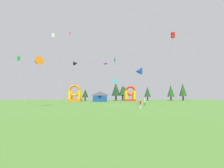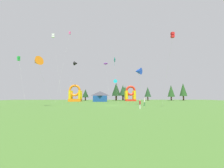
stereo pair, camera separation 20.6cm
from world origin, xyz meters
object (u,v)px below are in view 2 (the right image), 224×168
object	(u,v)px
kite_green_box	(19,59)
kite_cyan_delta	(115,81)
person_near_camera	(140,103)
kite_black_delta	(76,63)
person_left_edge	(144,101)
kite_red_box	(173,35)
festival_tent	(100,96)
kite_purple_parafoil	(106,64)
kite_orange_delta	(37,62)
kite_pink_box	(70,33)
kite_teal_diamond	(114,60)
inflatable_red_slide	(75,95)
kite_blue_delta	(138,71)
inflatable_orange_dome	(130,95)
kite_white_box	(53,36)

from	to	relation	value
kite_green_box	kite_cyan_delta	bearing A→B (deg)	44.49
kite_cyan_delta	person_near_camera	bearing A→B (deg)	-85.44
kite_black_delta	person_left_edge	size ratio (longest dim) A/B	9.36
kite_green_box	kite_red_box	size ratio (longest dim) A/B	0.87
kite_red_box	festival_tent	xyz separation A→B (m)	(-15.94, 35.86, -11.89)
kite_black_delta	kite_cyan_delta	bearing A→B (deg)	4.66
kite_cyan_delta	person_left_edge	world-z (taller)	kite_cyan_delta
person_near_camera	kite_purple_parafoil	bearing A→B (deg)	134.68
kite_orange_delta	kite_purple_parafoil	bearing A→B (deg)	67.19
kite_pink_box	person_near_camera	xyz separation A→B (m)	(20.01, -26.14, -23.97)
kite_cyan_delta	kite_orange_delta	bearing A→B (deg)	-120.33
kite_green_box	kite_teal_diamond	xyz separation A→B (m)	(25.02, 3.03, 0.34)
kite_black_delta	inflatable_red_slide	distance (m)	13.48
kite_blue_delta	festival_tent	bearing A→B (deg)	115.23
kite_green_box	person_near_camera	bearing A→B (deg)	-21.47
kite_cyan_delta	kite_teal_diamond	size ratio (longest dim) A/B	0.72
kite_red_box	inflatable_orange_dome	xyz separation A→B (m)	(-2.40, 42.86, -11.26)
person_near_camera	festival_tent	xyz separation A→B (m)	(-9.41, 35.98, 1.17)
kite_purple_parafoil	person_near_camera	size ratio (longest dim) A/B	10.43
inflatable_red_slide	inflatable_orange_dome	bearing A→B (deg)	13.65
kite_pink_box	inflatable_red_slide	bearing A→B (deg)	90.04
kite_blue_delta	inflatable_orange_dome	bearing A→B (deg)	86.05
kite_black_delta	inflatable_red_slide	size ratio (longest dim) A/B	2.39
festival_tent	person_near_camera	bearing A→B (deg)	-75.34
kite_black_delta	festival_tent	distance (m)	17.31
person_left_edge	inflatable_red_slide	size ratio (longest dim) A/B	0.25
kite_green_box	kite_blue_delta	xyz separation A→B (m)	(31.31, 0.27, -3.20)
kite_white_box	kite_blue_delta	bearing A→B (deg)	-4.00
kite_pink_box	inflatable_orange_dome	size ratio (longest dim) A/B	3.62
kite_teal_diamond	kite_pink_box	bearing A→B (deg)	143.60
kite_pink_box	kite_white_box	size ratio (longest dim) A/B	1.31
kite_red_box	kite_blue_delta	distance (m)	13.56
person_left_edge	inflatable_red_slide	world-z (taller)	inflatable_red_slide
kite_cyan_delta	kite_red_box	size ratio (longest dim) A/B	0.65
kite_purple_parafoil	inflatable_red_slide	world-z (taller)	kite_purple_parafoil
kite_red_box	inflatable_red_slide	distance (m)	46.94
kite_black_delta	kite_teal_diamond	world-z (taller)	kite_black_delta
kite_purple_parafoil	festival_tent	bearing A→B (deg)	-119.52
kite_cyan_delta	festival_tent	bearing A→B (deg)	-167.35
kite_black_delta	kite_cyan_delta	size ratio (longest dim) A/B	1.79
kite_pink_box	kite_purple_parafoil	size ratio (longest dim) A/B	1.48
kite_orange_delta	person_left_edge	bearing A→B (deg)	6.53
festival_tent	kite_green_box	bearing A→B (deg)	-129.19
person_left_edge	kite_cyan_delta	bearing A→B (deg)	-76.18
kite_black_delta	kite_red_box	world-z (taller)	kite_black_delta
kite_black_delta	kite_blue_delta	bearing A→B (deg)	-48.19
kite_pink_box	person_near_camera	size ratio (longest dim) A/B	15.39
kite_orange_delta	kite_teal_diamond	xyz separation A→B (m)	(17.40, 9.15, 2.49)
kite_purple_parafoil	kite_blue_delta	world-z (taller)	kite_purple_parafoil
kite_purple_parafoil	kite_red_box	bearing A→B (deg)	-70.83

